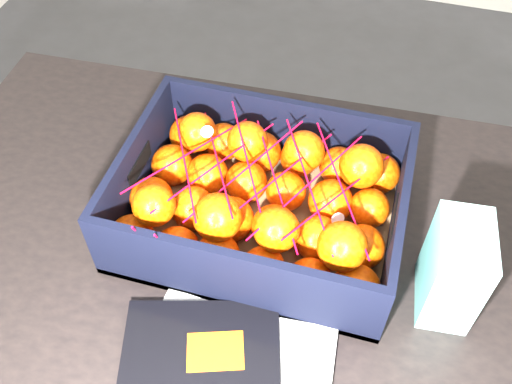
# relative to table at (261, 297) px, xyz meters

# --- Properties ---
(ground) EXTENTS (3.50, 3.50, 0.00)m
(ground) POSITION_rel_table_xyz_m (0.09, 0.34, -0.65)
(ground) COLOR #363638
(ground) RESTS_ON ground
(table) EXTENTS (1.23, 0.85, 0.75)m
(table) POSITION_rel_table_xyz_m (0.00, 0.00, 0.00)
(table) COLOR black
(table) RESTS_ON ground
(produce_crate) EXTENTS (0.42, 0.32, 0.13)m
(produce_crate) POSITION_rel_table_xyz_m (-0.02, 0.08, 0.14)
(produce_crate) COLOR olive
(produce_crate) RESTS_ON table
(clementine_heap) EXTENTS (0.40, 0.30, 0.12)m
(clementine_heap) POSITION_rel_table_xyz_m (-0.02, 0.07, 0.16)
(clementine_heap) COLOR #DF4204
(clementine_heap) RESTS_ON produce_crate
(mesh_net) EXTENTS (0.35, 0.28, 0.09)m
(mesh_net) POSITION_rel_table_xyz_m (-0.03, 0.06, 0.22)
(mesh_net) COLOR #B90625
(mesh_net) RESTS_ON clementine_heap
(retail_carton) EXTENTS (0.08, 0.11, 0.16)m
(retail_carton) POSITION_rel_table_xyz_m (0.26, 0.01, 0.18)
(retail_carton) COLOR white
(retail_carton) RESTS_ON table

